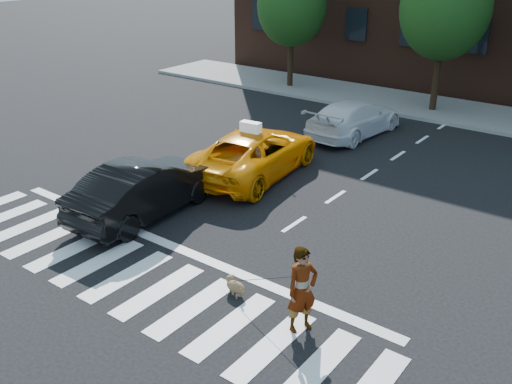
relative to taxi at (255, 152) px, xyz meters
The scene contains 10 objects.
ground 6.81m from the taxi, 78.06° to the right, with size 120.00×120.00×0.00m, color black.
crosswalk 6.81m from the taxi, 78.06° to the right, with size 13.00×2.40×0.01m, color silver.
stop_line 5.26m from the taxi, 74.42° to the right, with size 12.00×0.30×0.01m, color silver.
sidewalk_far 10.99m from the taxi, 82.67° to the left, with size 30.00×4.00×0.15m, color slate.
taxi is the anchor object (origin of this frame).
black_sedan 4.16m from the taxi, 98.29° to the right, with size 1.62×4.66×1.53m, color black.
white_suv 5.54m from the taxi, 83.52° to the left, with size 1.92×4.72×1.37m, color silver.
woman 8.07m from the taxi, 46.51° to the right, with size 0.65×0.43×1.78m, color #999999.
dog 6.85m from the taxi, 56.51° to the right, with size 0.62×0.40×0.36m.
taxi_sign 0.92m from the taxi, 90.00° to the right, with size 0.65×0.28×0.32m, color white.
Camera 1 is at (8.92, -7.01, 6.94)m, focal length 40.00 mm.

